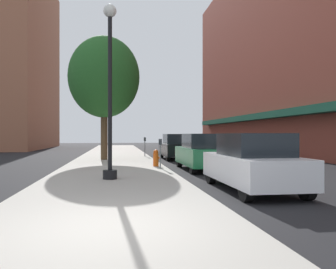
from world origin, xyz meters
TOP-DOWN VIEW (x-y plane):
  - ground_plane at (4.00, 18.00)m, footprint 90.00×90.00m
  - sidewalk_slab at (0.00, 19.00)m, footprint 4.80×50.00m
  - building_right_brick at (14.99, 22.00)m, footprint 6.80×40.00m
  - building_far_background at (-11.01, 37.00)m, footprint 6.80×18.00m
  - lamppost at (-0.09, 6.31)m, footprint 0.48×0.48m
  - fire_hydrant at (1.97, 10.81)m, footprint 0.33×0.26m
  - parking_meter_near at (2.05, 9.80)m, footprint 0.14×0.09m
  - parking_meter_far at (2.05, 18.51)m, footprint 0.14×0.09m
  - tree_near at (-0.62, 15.65)m, footprint 4.25×4.25m
  - car_white at (4.00, 3.96)m, footprint 1.80×4.30m
  - car_green at (4.00, 9.88)m, footprint 1.80×4.30m
  - car_black at (4.00, 16.93)m, footprint 1.80×4.30m

SIDE VIEW (x-z plane):
  - ground_plane at x=4.00m, z-range 0.00..0.00m
  - sidewalk_slab at x=0.00m, z-range 0.00..0.12m
  - fire_hydrant at x=1.97m, z-range 0.12..0.91m
  - car_white at x=4.00m, z-range -0.02..1.64m
  - car_green at x=4.00m, z-range -0.02..1.64m
  - car_black at x=4.00m, z-range -0.02..1.64m
  - parking_meter_near at x=2.05m, z-range 0.29..1.60m
  - parking_meter_far at x=2.05m, z-range 0.29..1.60m
  - lamppost at x=-0.09m, z-range 0.25..6.15m
  - tree_near at x=-0.62m, z-range 1.36..8.77m
  - building_right_brick at x=14.99m, z-range -0.02..18.41m
  - building_far_background at x=-11.01m, z-range -0.02..20.51m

